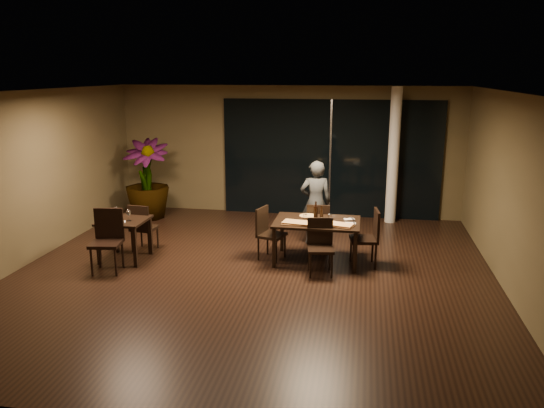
{
  "coord_description": "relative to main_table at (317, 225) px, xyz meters",
  "views": [
    {
      "loc": [
        1.78,
        -8.17,
        3.31
      ],
      "look_at": [
        0.21,
        0.69,
        1.05
      ],
      "focal_mm": 35.0,
      "sensor_mm": 36.0,
      "label": 1
    }
  ],
  "objects": [
    {
      "name": "ground",
      "position": [
        -1.0,
        -0.8,
        -0.68
      ],
      "size": [
        8.0,
        8.0,
        0.0
      ],
      "primitive_type": "plane",
      "color": "black",
      "rests_on": "ground"
    },
    {
      "name": "wall_back",
      "position": [
        -1.0,
        3.25,
        0.82
      ],
      "size": [
        8.0,
        0.1,
        3.0
      ],
      "primitive_type": "cube",
      "color": "brown",
      "rests_on": "ground"
    },
    {
      "name": "wall_front",
      "position": [
        -1.0,
        -4.85,
        0.82
      ],
      "size": [
        8.0,
        0.1,
        3.0
      ],
      "primitive_type": "cube",
      "color": "brown",
      "rests_on": "ground"
    },
    {
      "name": "wall_left",
      "position": [
        -5.05,
        -0.8,
        0.82
      ],
      "size": [
        0.1,
        8.0,
        3.0
      ],
      "primitive_type": "cube",
      "color": "brown",
      "rests_on": "ground"
    },
    {
      "name": "wall_right",
      "position": [
        3.05,
        -0.8,
        0.82
      ],
      "size": [
        0.1,
        8.0,
        3.0
      ],
      "primitive_type": "cube",
      "color": "brown",
      "rests_on": "ground"
    },
    {
      "name": "ceiling",
      "position": [
        -1.0,
        -0.8,
        2.34
      ],
      "size": [
        8.0,
        8.0,
        0.04
      ],
      "primitive_type": "cube",
      "color": "silver",
      "rests_on": "wall_back"
    },
    {
      "name": "window_panel",
      "position": [
        0.0,
        3.16,
        0.67
      ],
      "size": [
        5.0,
        0.06,
        2.7
      ],
      "primitive_type": "cube",
      "color": "black",
      "rests_on": "ground"
    },
    {
      "name": "column",
      "position": [
        1.4,
        2.85,
        0.82
      ],
      "size": [
        0.24,
        0.24,
        3.0
      ],
      "primitive_type": "cylinder",
      "color": "silver",
      "rests_on": "ground"
    },
    {
      "name": "main_table",
      "position": [
        0.0,
        0.0,
        0.0
      ],
      "size": [
        1.5,
        1.0,
        0.75
      ],
      "color": "black",
      "rests_on": "ground"
    },
    {
      "name": "side_table",
      "position": [
        -3.4,
        -0.5,
        -0.05
      ],
      "size": [
        0.8,
        0.8,
        0.75
      ],
      "color": "black",
      "rests_on": "ground"
    },
    {
      "name": "chair_main_far",
      "position": [
        -0.03,
        0.59,
        -0.16
      ],
      "size": [
        0.44,
        0.44,
        0.92
      ],
      "rotation": [
        0.0,
        0.0,
        3.17
      ],
      "color": "black",
      "rests_on": "ground"
    },
    {
      "name": "chair_main_near",
      "position": [
        0.11,
        -0.53,
        -0.16
      ],
      "size": [
        0.5,
        0.5,
        0.93
      ],
      "rotation": [
        0.0,
        0.0,
        0.16
      ],
      "color": "black",
      "rests_on": "ground"
    },
    {
      "name": "chair_main_left",
      "position": [
        -0.89,
        0.01,
        -0.15
      ],
      "size": [
        0.54,
        0.54,
        0.94
      ],
      "rotation": [
        0.0,
        0.0,
        1.28
      ],
      "color": "black",
      "rests_on": "ground"
    },
    {
      "name": "chair_main_right",
      "position": [
        0.91,
        -0.06,
        -0.11
      ],
      "size": [
        0.52,
        0.52,
        1.01
      ],
      "rotation": [
        0.0,
        0.0,
        -1.44
      ],
      "color": "black",
      "rests_on": "ground"
    },
    {
      "name": "chair_side_far",
      "position": [
        -3.27,
        -0.04,
        -0.16
      ],
      "size": [
        0.47,
        0.47,
        0.92
      ],
      "rotation": [
        0.0,
        0.0,
        3.04
      ],
      "color": "black",
      "rests_on": "ground"
    },
    {
      "name": "chair_side_near",
      "position": [
        -3.45,
        -1.04,
        -0.08
      ],
      "size": [
        0.56,
        0.56,
        1.06
      ],
      "rotation": [
        0.0,
        0.0,
        0.16
      ],
      "color": "black",
      "rests_on": "ground"
    },
    {
      "name": "diner",
      "position": [
        -0.13,
        1.03,
        0.15
      ],
      "size": [
        0.62,
        0.46,
        1.65
      ],
      "primitive_type": "imported",
      "rotation": [
        0.0,
        0.0,
        3.31
      ],
      "color": "#2E3134",
      "rests_on": "ground"
    },
    {
      "name": "potted_plant",
      "position": [
        -4.11,
        2.23,
        0.24
      ],
      "size": [
        1.16,
        1.16,
        1.82
      ],
      "primitive_type": "imported",
      "rotation": [
        0.0,
        0.0,
        0.19
      ],
      "color": "#214C19",
      "rests_on": "ground"
    },
    {
      "name": "pizza_board_left",
      "position": [
        -0.29,
        -0.25,
        0.08
      ],
      "size": [
        0.6,
        0.32,
        0.01
      ],
      "primitive_type": "cube",
      "rotation": [
        0.0,
        0.0,
        -0.05
      ],
      "color": "#4F3119",
      "rests_on": "main_table"
    },
    {
      "name": "pizza_board_right",
      "position": [
        0.36,
        -0.23,
        0.08
      ],
      "size": [
        0.64,
        0.46,
        0.01
      ],
      "primitive_type": "cube",
      "rotation": [
        0.0,
        0.0,
        -0.33
      ],
      "color": "#412814",
      "rests_on": "main_table"
    },
    {
      "name": "oblong_pizza_left",
      "position": [
        -0.29,
        -0.25,
        0.1
      ],
      "size": [
        0.57,
        0.33,
        0.02
      ],
      "primitive_type": null,
      "rotation": [
        0.0,
        0.0,
        -0.15
      ],
      "color": "maroon",
      "rests_on": "pizza_board_left"
    },
    {
      "name": "oblong_pizza_right",
      "position": [
        0.36,
        -0.23,
        0.1
      ],
      "size": [
        0.56,
        0.37,
        0.02
      ],
      "primitive_type": null,
      "rotation": [
        0.0,
        0.0,
        -0.27
      ],
      "color": "maroon",
      "rests_on": "pizza_board_right"
    },
    {
      "name": "round_pizza",
      "position": [
        -0.19,
        0.26,
        0.08
      ],
      "size": [
        0.31,
        0.31,
        0.01
      ],
      "primitive_type": "cylinder",
      "color": "red",
      "rests_on": "main_table"
    },
    {
      "name": "bottle_a",
      "position": [
        -0.04,
        0.07,
        0.22
      ],
      "size": [
        0.06,
        0.06,
        0.28
      ],
      "primitive_type": null,
      "color": "black",
      "rests_on": "main_table"
    },
    {
      "name": "bottle_b",
      "position": [
        0.07,
        0.04,
        0.21
      ],
      "size": [
        0.06,
        0.06,
        0.27
      ],
      "primitive_type": null,
      "color": "black",
      "rests_on": "main_table"
    },
    {
      "name": "bottle_c",
      "position": [
        -0.04,
        0.1,
        0.24
      ],
      "size": [
        0.07,
        0.07,
        0.33
      ],
      "primitive_type": null,
      "color": "black",
      "rests_on": "main_table"
    },
    {
      "name": "tumbler_left",
      "position": [
        -0.22,
        0.11,
        0.12
      ],
      "size": [
        0.07,
        0.07,
        0.08
      ],
      "primitive_type": "cylinder",
      "color": "white",
      "rests_on": "main_table"
    },
    {
      "name": "tumbler_right",
      "position": [
        0.22,
        0.15,
        0.12
      ],
      "size": [
        0.08,
        0.08,
        0.09
      ],
      "primitive_type": "cylinder",
      "color": "white",
      "rests_on": "main_table"
    },
    {
      "name": "napkin_near",
      "position": [
        0.59,
        -0.08,
        0.08
      ],
      "size": [
        0.18,
        0.1,
        0.01
      ],
      "primitive_type": "cube",
      "rotation": [
        0.0,
        0.0,
        -0.02
      ],
      "color": "white",
      "rests_on": "main_table"
    },
    {
      "name": "napkin_far",
      "position": [
        0.56,
        0.18,
        0.08
      ],
      "size": [
        0.2,
        0.16,
        0.01
      ],
      "primitive_type": "cube",
      "rotation": [
        0.0,
        0.0,
        0.36
      ],
      "color": "silver",
      "rests_on": "main_table"
    },
    {
      "name": "wine_glass_a",
      "position": [
        -3.56,
        -0.45,
        0.17
      ],
      "size": [
        0.09,
        0.09,
        0.2
      ],
      "primitive_type": null,
      "color": "white",
      "rests_on": "side_table"
    },
    {
      "name": "wine_glass_b",
      "position": [
        -3.27,
        -0.56,
        0.17
      ],
      "size": [
        0.08,
        0.08,
        0.19
      ],
      "primitive_type": null,
      "color": "white",
      "rests_on": "side_table"
    },
    {
      "name": "side_napkin",
      "position": [
        -3.37,
        -0.7,
        0.08
      ],
      "size": [
        0.21,
        0.17,
        0.01
      ],
      "primitive_type": "cube",
      "rotation": [
        0.0,
        0.0,
        0.41
      ],
      "color": "white",
      "rests_on": "side_table"
    }
  ]
}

